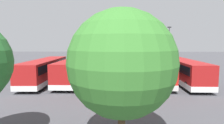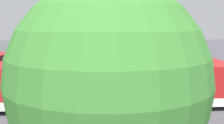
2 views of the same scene
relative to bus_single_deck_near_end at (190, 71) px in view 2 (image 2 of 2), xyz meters
The scene contains 10 objects.
ground_plane 14.30m from the bus_single_deck_near_end, 51.77° to the right, with size 140.00×140.00×0.00m, color #47474C.
bus_single_deck_near_end is the anchor object (origin of this frame).
bus_single_deck_second 3.59m from the bus_single_deck_near_end, ahead, with size 2.76×10.97×2.95m.
bus_single_deck_third 6.84m from the bus_single_deck_near_end, ahead, with size 2.69×11.34×2.95m.
bus_double_decker_fourth 10.66m from the bus_single_deck_near_end, ahead, with size 2.63×11.68×4.55m.
bus_single_deck_fifth 13.96m from the bus_single_deck_near_end, ahead, with size 2.77×11.01×2.95m.
car_hatchback_silver 17.42m from the bus_single_deck_near_end, 38.62° to the right, with size 4.51×2.18×1.43m.
lamp_post_tall 14.45m from the bus_single_deck_near_end, 98.90° to the right, with size 0.70×0.30×8.37m.
waste_bin_yellow 13.52m from the bus_single_deck_near_end, 81.87° to the right, with size 0.60×0.60×0.95m, color #333338.
tree_midright 17.06m from the bus_single_deck_near_end, 60.77° to the left, with size 5.05×5.05×6.67m.
Camera 2 is at (-0.09, 32.12, 5.50)m, focal length 40.28 mm.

